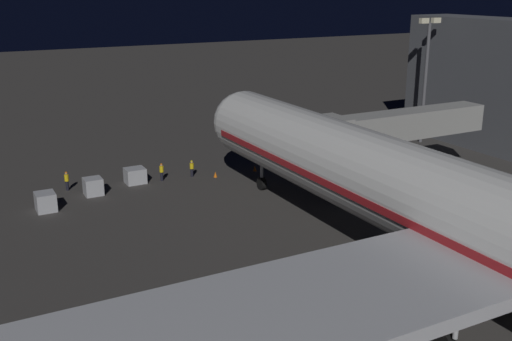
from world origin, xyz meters
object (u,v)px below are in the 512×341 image
(jet_bridge, at_px, (386,127))
(ground_crew_by_tug, at_px, (67,180))
(baggage_container_near_belt, at_px, (93,186))
(traffic_cone_nose_port, at_px, (255,168))
(baggage_container_spare, at_px, (135,176))
(baggage_container_mid_row, at_px, (46,202))
(traffic_cone_nose_starboard, at_px, (215,174))
(ground_crew_near_nose_gear, at_px, (192,168))
(ground_crew_under_port_wing, at_px, (162,171))
(apron_floodlight_mast, at_px, (426,70))

(jet_bridge, distance_m, ground_crew_by_tug, 29.70)
(baggage_container_near_belt, relative_size, traffic_cone_nose_port, 2.88)
(ground_crew_by_tug, bearing_deg, jet_bridge, 154.20)
(baggage_container_near_belt, height_order, ground_crew_by_tug, ground_crew_by_tug)
(jet_bridge, distance_m, baggage_container_spare, 23.98)
(baggage_container_mid_row, height_order, traffic_cone_nose_port, baggage_container_mid_row)
(baggage_container_mid_row, xyz_separation_m, traffic_cone_nose_starboard, (-16.39, -1.75, -0.51))
(traffic_cone_nose_port, relative_size, traffic_cone_nose_starboard, 1.00)
(ground_crew_near_nose_gear, bearing_deg, baggage_container_mid_row, 11.79)
(baggage_container_spare, relative_size, ground_crew_under_port_wing, 1.06)
(apron_floodlight_mast, xyz_separation_m, baggage_container_near_belt, (39.59, 0.75, -7.89))
(ground_crew_under_port_wing, xyz_separation_m, traffic_cone_nose_starboard, (-5.04, 1.40, -0.69))
(baggage_container_spare, bearing_deg, baggage_container_near_belt, 19.27)
(traffic_cone_nose_port, bearing_deg, ground_crew_near_nose_gear, -11.26)
(baggage_container_mid_row, relative_size, ground_crew_by_tug, 1.00)
(baggage_container_near_belt, xyz_separation_m, ground_crew_by_tug, (1.82, -2.37, 0.21))
(traffic_cone_nose_starboard, bearing_deg, ground_crew_by_tug, -11.49)
(apron_floodlight_mast, distance_m, traffic_cone_nose_starboard, 28.97)
(apron_floodlight_mast, xyz_separation_m, traffic_cone_nose_starboard, (27.70, 1.16, -8.39))
(baggage_container_near_belt, xyz_separation_m, traffic_cone_nose_starboard, (-11.89, 0.41, -0.50))
(apron_floodlight_mast, height_order, ground_crew_by_tug, apron_floodlight_mast)
(ground_crew_near_nose_gear, height_order, ground_crew_under_port_wing, ground_crew_under_port_wing)
(apron_floodlight_mast, bearing_deg, ground_crew_by_tug, -2.25)
(ground_crew_under_port_wing, height_order, traffic_cone_nose_port, ground_crew_under_port_wing)
(baggage_container_near_belt, bearing_deg, traffic_cone_nose_port, 178.54)
(baggage_container_mid_row, bearing_deg, ground_crew_by_tug, -120.58)
(baggage_container_mid_row, relative_size, traffic_cone_nose_port, 3.26)
(traffic_cone_nose_port, bearing_deg, jet_bridge, 129.73)
(baggage_container_mid_row, bearing_deg, traffic_cone_nose_starboard, -173.92)
(traffic_cone_nose_port, bearing_deg, ground_crew_under_port_wing, -8.45)
(baggage_container_near_belt, bearing_deg, ground_crew_near_nose_gear, -175.09)
(ground_crew_under_port_wing, bearing_deg, traffic_cone_nose_port, 171.55)
(ground_crew_by_tug, bearing_deg, baggage_container_mid_row, 59.42)
(baggage_container_near_belt, relative_size, ground_crew_by_tug, 0.88)
(baggage_container_spare, height_order, ground_crew_by_tug, ground_crew_by_tug)
(ground_crew_by_tug, xyz_separation_m, traffic_cone_nose_port, (-18.11, 2.79, -0.72))
(jet_bridge, relative_size, ground_crew_near_nose_gear, 11.54)
(jet_bridge, bearing_deg, traffic_cone_nose_starboard, -38.17)
(apron_floodlight_mast, xyz_separation_m, baggage_container_spare, (35.22, -0.78, -7.93))
(baggage_container_mid_row, relative_size, baggage_container_spare, 0.97)
(baggage_container_near_belt, height_order, baggage_container_spare, baggage_container_near_belt)
(ground_crew_under_port_wing, relative_size, traffic_cone_nose_port, 3.18)
(baggage_container_near_belt, xyz_separation_m, baggage_container_spare, (-4.37, -1.53, -0.05))
(apron_floodlight_mast, relative_size, traffic_cone_nose_starboard, 26.50)
(apron_floodlight_mast, distance_m, baggage_container_spare, 36.11)
(baggage_container_mid_row, bearing_deg, traffic_cone_nose_port, -175.20)
(apron_floodlight_mast, xyz_separation_m, ground_crew_near_nose_gear, (29.66, -0.11, -7.75))
(baggage_container_mid_row, distance_m, ground_crew_by_tug, 5.27)
(baggage_container_spare, distance_m, ground_crew_by_tug, 6.26)
(baggage_container_mid_row, bearing_deg, baggage_container_near_belt, -154.36)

